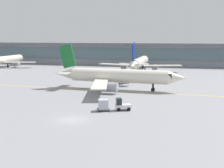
% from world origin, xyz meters
% --- Properties ---
extents(ground_plane, '(400.00, 400.00, 0.00)m').
position_xyz_m(ground_plane, '(0.00, 0.00, 0.00)').
color(ground_plane, gray).
extents(taxiway_centreline_stripe, '(109.80, 7.28, 0.01)m').
position_xyz_m(taxiway_centreline_stripe, '(1.55, 25.22, 0.00)').
color(taxiway_centreline_stripe, yellow).
rests_on(taxiway_centreline_stripe, ground_plane).
extents(terminal_concourse, '(203.91, 11.00, 9.60)m').
position_xyz_m(terminal_concourse, '(0.00, 90.81, 4.92)').
color(terminal_concourse, '#8C939E').
rests_on(terminal_concourse, ground_plane).
extents(gate_airplane_0, '(27.40, 29.43, 9.76)m').
position_xyz_m(gate_airplane_0, '(-54.44, 68.86, 2.93)').
color(gate_airplane_0, silver).
rests_on(gate_airplane_0, ground_plane).
extents(gate_airplane_1, '(29.81, 31.98, 10.61)m').
position_xyz_m(gate_airplane_1, '(1.04, 65.84, 3.18)').
color(gate_airplane_1, silver).
rests_on(gate_airplane_1, ground_plane).
extents(taxiing_regional_jet, '(32.08, 29.78, 10.62)m').
position_xyz_m(taxiing_regional_jet, '(1.14, 27.25, 3.19)').
color(taxiing_regional_jet, silver).
rests_on(taxiing_regional_jet, ground_plane).
extents(baggage_tug, '(2.92, 2.29, 2.10)m').
position_xyz_m(baggage_tug, '(6.17, 7.47, 0.89)').
color(baggage_tug, silver).
rests_on(baggage_tug, ground_plane).
extents(cargo_dolly_lead, '(2.51, 2.21, 1.94)m').
position_xyz_m(cargo_dolly_lead, '(3.19, 6.42, 1.05)').
color(cargo_dolly_lead, '#595B60').
rests_on(cargo_dolly_lead, ground_plane).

